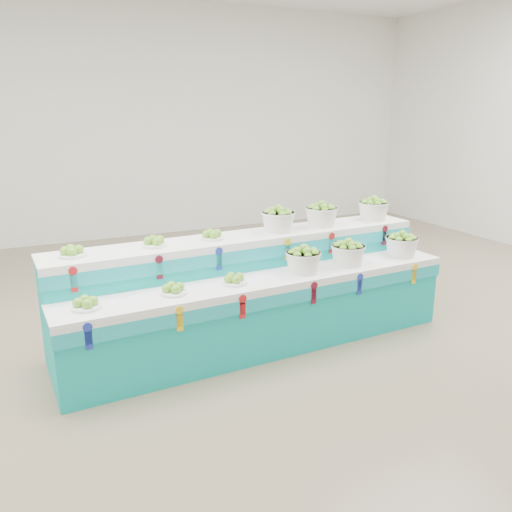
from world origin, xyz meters
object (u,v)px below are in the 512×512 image
basket_lower_left (303,260)px  basket_upper_right (373,209)px  display_stand (256,292)px  plate_upper_mid (154,241)px

basket_lower_left → basket_upper_right: (1.20, 0.54, 0.30)m
display_stand → basket_upper_right: 1.74m
display_stand → plate_upper_mid: bearing=165.3°
plate_upper_mid → basket_upper_right: (2.51, 0.12, 0.07)m
display_stand → basket_lower_left: 0.56m
basket_upper_right → basket_lower_left: bearing=-156.0°
plate_upper_mid → basket_upper_right: basket_upper_right is taller
display_stand → plate_upper_mid: 1.09m
basket_lower_left → plate_upper_mid: size_ratio=1.47×
basket_lower_left → basket_upper_right: size_ratio=1.00×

